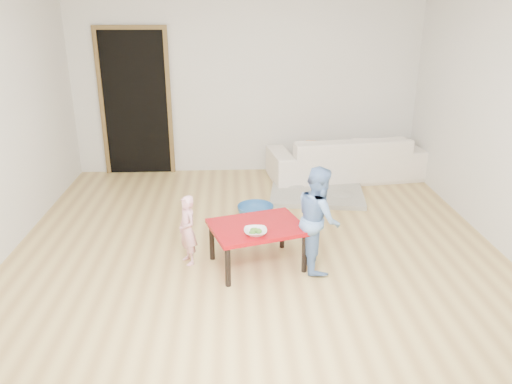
{
  "coord_description": "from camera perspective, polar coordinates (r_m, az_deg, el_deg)",
  "views": [
    {
      "loc": [
        -0.23,
        -4.77,
        2.38
      ],
      "look_at": [
        0.0,
        -0.2,
        0.65
      ],
      "focal_mm": 35.0,
      "sensor_mm": 36.0,
      "label": 1
    }
  ],
  "objects": [
    {
      "name": "floor",
      "position": [
        5.33,
        -0.11,
        -5.79
      ],
      "size": [
        5.0,
        5.0,
        0.01
      ],
      "primitive_type": "cube",
      "color": "tan",
      "rests_on": "ground"
    },
    {
      "name": "back_wall",
      "position": [
        7.35,
        -1.07,
        12.26
      ],
      "size": [
        5.0,
        0.02,
        2.6
      ],
      "primitive_type": "cube",
      "color": "silver",
      "rests_on": "floor"
    },
    {
      "name": "right_wall",
      "position": [
        5.59,
        26.63,
        7.42
      ],
      "size": [
        0.02,
        5.0,
        2.6
      ],
      "primitive_type": "cube",
      "color": "silver",
      "rests_on": "floor"
    },
    {
      "name": "doorway",
      "position": [
        7.5,
        -13.55,
        9.74
      ],
      "size": [
        1.02,
        0.08,
        2.11
      ],
      "primitive_type": null,
      "color": "brown",
      "rests_on": "back_wall"
    },
    {
      "name": "sofa",
      "position": [
        7.3,
        10.17,
        3.97
      ],
      "size": [
        2.26,
        1.13,
        0.63
      ],
      "primitive_type": "imported",
      "rotation": [
        0.0,
        0.0,
        3.27
      ],
      "color": "white",
      "rests_on": "floor"
    },
    {
      "name": "cushion",
      "position": [
        7.04,
        7.5,
        4.88
      ],
      "size": [
        0.55,
        0.51,
        0.13
      ],
      "primitive_type": "cube",
      "rotation": [
        0.0,
        0.0,
        -0.23
      ],
      "color": "orange",
      "rests_on": "sofa"
    },
    {
      "name": "red_table",
      "position": [
        4.8,
        0.12,
        -6.12
      ],
      "size": [
        1.0,
        0.86,
        0.42
      ],
      "primitive_type": null,
      "rotation": [
        0.0,
        0.0,
        0.3
      ],
      "color": "#9C080F",
      "rests_on": "floor"
    },
    {
      "name": "bowl",
      "position": [
        4.51,
        -0.06,
        -4.58
      ],
      "size": [
        0.21,
        0.21,
        0.05
      ],
      "primitive_type": "imported",
      "color": "white",
      "rests_on": "red_table"
    },
    {
      "name": "broccoli",
      "position": [
        4.51,
        -0.06,
        -4.55
      ],
      "size": [
        0.12,
        0.12,
        0.06
      ],
      "primitive_type": null,
      "color": "#2D5919",
      "rests_on": "red_table"
    },
    {
      "name": "child_pink",
      "position": [
        4.84,
        -7.84,
        -4.34
      ],
      "size": [
        0.26,
        0.3,
        0.69
      ],
      "primitive_type": "imported",
      "rotation": [
        0.0,
        0.0,
        -1.08
      ],
      "color": "pink",
      "rests_on": "floor"
    },
    {
      "name": "child_blue",
      "position": [
        4.69,
        7.13,
        -3.02
      ],
      "size": [
        0.43,
        0.53,
        1.01
      ],
      "primitive_type": "imported",
      "rotation": [
        0.0,
        0.0,
        1.68
      ],
      "color": "#598CCF",
      "rests_on": "floor"
    },
    {
      "name": "basin",
      "position": [
        5.94,
        -0.06,
        -2.18
      ],
      "size": [
        0.43,
        0.43,
        0.13
      ],
      "primitive_type": "imported",
      "color": "#2A62A1",
      "rests_on": "floor"
    },
    {
      "name": "blanket",
      "position": [
        6.66,
        6.95,
        -0.11
      ],
      "size": [
        1.33,
        1.16,
        0.06
      ],
      "primitive_type": null,
      "rotation": [
        0.0,
        0.0,
        -0.14
      ],
      "color": "#BAB5A4",
      "rests_on": "floor"
    }
  ]
}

